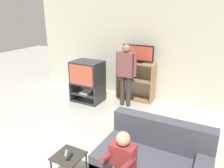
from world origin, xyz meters
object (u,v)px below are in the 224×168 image
object	(u,v)px
media_shelf	(136,81)
remote_control_white	(66,153)
person_seated_child	(120,166)
snack_table	(69,158)
couch	(154,167)
television_main	(87,72)
television_flat	(138,54)
tv_stand	(88,92)
person_standing_adult	(126,70)
remote_control_black	(70,157)

from	to	relation	value
media_shelf	remote_control_white	bearing A→B (deg)	-86.35
person_seated_child	snack_table	bearing A→B (deg)	171.99
remote_control_white	couch	distance (m)	1.25
television_main	television_flat	distance (m)	1.37
media_shelf	snack_table	bearing A→B (deg)	-85.43
remote_control_white	couch	bearing A→B (deg)	-13.36
television_main	person_seated_child	xyz separation A→B (m)	(2.16, -2.56, -0.19)
tv_stand	media_shelf	world-z (taller)	media_shelf
remote_control_white	couch	world-z (taller)	couch
television_main	remote_control_white	distance (m)	2.76
couch	person_seated_child	size ratio (longest dim) A/B	1.43
tv_stand	remote_control_white	distance (m)	2.75
tv_stand	television_flat	bearing A→B (deg)	33.54
media_shelf	television_main	bearing A→B (deg)	-145.78
television_main	snack_table	world-z (taller)	television_main
snack_table	person_standing_adult	size ratio (longest dim) A/B	0.26
snack_table	television_main	bearing A→B (deg)	118.02
tv_stand	media_shelf	size ratio (longest dim) A/B	0.78
person_seated_child	media_shelf	bearing A→B (deg)	108.90
television_main	remote_control_black	xyz separation A→B (m)	(1.34, -2.47, -0.42)
television_flat	remote_control_black	xyz separation A→B (m)	(0.27, -3.20, -0.86)
remote_control_black	person_seated_child	world-z (taller)	person_seated_child
television_main	television_flat	bearing A→B (deg)	34.61
television_main	television_flat	world-z (taller)	television_flat
television_main	snack_table	distance (m)	2.80
tv_stand	remote_control_white	bearing A→B (deg)	-62.48
couch	media_shelf	bearing A→B (deg)	116.75
snack_table	remote_control_white	xyz separation A→B (m)	(-0.05, 0.01, 0.06)
snack_table	media_shelf	bearing A→B (deg)	94.57
snack_table	couch	world-z (taller)	couch
television_main	person_seated_child	world-z (taller)	television_main
television_flat	television_main	bearing A→B (deg)	-145.39
television_flat	snack_table	xyz separation A→B (m)	(0.23, -3.17, -0.92)
couch	person_standing_adult	distance (m)	2.73
snack_table	person_seated_child	size ratio (longest dim) A/B	0.40
couch	remote_control_white	bearing A→B (deg)	-161.48
media_shelf	snack_table	world-z (taller)	media_shelf
television_flat	couch	world-z (taller)	television_flat
remote_control_black	couch	size ratio (longest dim) A/B	0.10
television_flat	remote_control_black	world-z (taller)	television_flat
person_seated_child	person_standing_adult	bearing A→B (deg)	113.15
television_flat	person_standing_adult	xyz separation A→B (m)	(-0.09, -0.54, -0.29)
snack_table	person_standing_adult	xyz separation A→B (m)	(-0.31, 2.64, 0.62)
tv_stand	television_flat	size ratio (longest dim) A/B	0.96
snack_table	remote_control_white	bearing A→B (deg)	168.33
couch	person_standing_adult	bearing A→B (deg)	122.86
television_main	snack_table	size ratio (longest dim) A/B	1.87
television_flat	remote_control_white	world-z (taller)	television_flat
television_main	person_standing_adult	size ratio (longest dim) A/B	0.49
remote_control_white	person_standing_adult	bearing A→B (deg)	63.80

